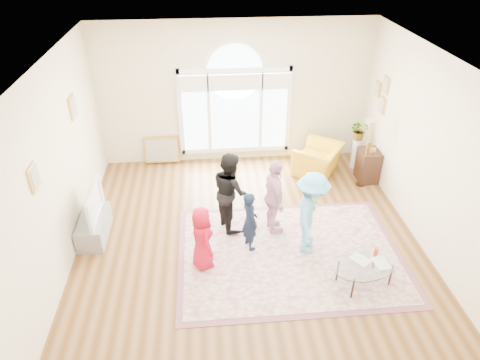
{
  "coord_description": "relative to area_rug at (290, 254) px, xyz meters",
  "views": [
    {
      "loc": [
        -0.68,
        -5.95,
        4.97
      ],
      "look_at": [
        -0.13,
        0.3,
        1.05
      ],
      "focal_mm": 32.0,
      "sensor_mm": 36.0,
      "label": 1
    }
  ],
  "objects": [
    {
      "name": "ground",
      "position": [
        -0.66,
        0.5,
        -0.01
      ],
      "size": [
        6.0,
        6.0,
        0.0
      ],
      "primitive_type": "plane",
      "color": "#563515",
      "rests_on": "ground"
    },
    {
      "name": "room_shell",
      "position": [
        -0.65,
        3.33,
        1.56
      ],
      "size": [
        6.0,
        6.0,
        6.0
      ],
      "color": "beige",
      "rests_on": "ground"
    },
    {
      "name": "area_rug",
      "position": [
        0.0,
        0.0,
        0.0
      ],
      "size": [
        3.6,
        2.6,
        0.02
      ],
      "primitive_type": "cube",
      "color": "beige",
      "rests_on": "ground"
    },
    {
      "name": "rug_border",
      "position": [
        -0.0,
        -0.0,
        -0.0
      ],
      "size": [
        3.8,
        2.8,
        0.01
      ],
      "primitive_type": "cube",
      "color": "#7F4B58",
      "rests_on": "ground"
    },
    {
      "name": "tv_console",
      "position": [
        -3.41,
        0.8,
        0.2
      ],
      "size": [
        0.45,
        1.0,
        0.42
      ],
      "primitive_type": "cube",
      "color": "gray",
      "rests_on": "ground"
    },
    {
      "name": "television",
      "position": [
        -3.4,
        0.8,
        0.71
      ],
      "size": [
        0.17,
        1.03,
        0.59
      ],
      "color": "black",
      "rests_on": "tv_console"
    },
    {
      "name": "coffee_table",
      "position": [
        1.02,
        -0.76,
        0.39
      ],
      "size": [
        1.27,
        1.01,
        0.54
      ],
      "rotation": [
        0.0,
        0.0,
        0.3
      ],
      "color": "silver",
      "rests_on": "ground"
    },
    {
      "name": "armchair",
      "position": [
        1.12,
        2.67,
        0.32
      ],
      "size": [
        1.31,
        1.34,
        0.66
      ],
      "primitive_type": "imported",
      "rotation": [
        0.0,
        0.0,
        4.09
      ],
      "color": "gold",
      "rests_on": "ground"
    },
    {
      "name": "side_cabinet",
      "position": [
        2.12,
        2.27,
        0.34
      ],
      "size": [
        0.4,
        0.5,
        0.7
      ],
      "primitive_type": "cube",
      "color": "black",
      "rests_on": "ground"
    },
    {
      "name": "floor_lamp",
      "position": [
        1.93,
        2.05,
        1.27
      ],
      "size": [
        0.28,
        0.28,
        1.51
      ],
      "color": "black",
      "rests_on": "ground"
    },
    {
      "name": "plant_pedestal",
      "position": [
        2.04,
        2.83,
        0.34
      ],
      "size": [
        0.2,
        0.2,
        0.7
      ],
      "primitive_type": "cylinder",
      "color": "white",
      "rests_on": "ground"
    },
    {
      "name": "potted_plant",
      "position": [
        2.04,
        2.83,
        0.92
      ],
      "size": [
        0.42,
        0.36,
        0.46
      ],
      "primitive_type": "imported",
      "rotation": [
        0.0,
        0.0,
        -0.0
      ],
      "color": "#33722D",
      "rests_on": "plant_pedestal"
    },
    {
      "name": "leaning_picture",
      "position": [
        -2.37,
        3.4,
        -0.01
      ],
      "size": [
        0.8,
        0.14,
        0.62
      ],
      "primitive_type": "cube",
      "rotation": [
        -0.14,
        0.0,
        0.0
      ],
      "color": "tan",
      "rests_on": "ground"
    },
    {
      "name": "child_red",
      "position": [
        -1.48,
        -0.13,
        0.57
      ],
      "size": [
        0.51,
        0.63,
        1.12
      ],
      "primitive_type": "imported",
      "rotation": [
        0.0,
        0.0,
        1.9
      ],
      "color": "#B70E27",
      "rests_on": "area_rug"
    },
    {
      "name": "child_navy",
      "position": [
        -0.67,
        0.25,
        0.56
      ],
      "size": [
        0.38,
        0.47,
        1.1
      ],
      "primitive_type": "imported",
      "rotation": [
        0.0,
        0.0,
        1.91
      ],
      "color": "#111B31",
      "rests_on": "area_rug"
    },
    {
      "name": "child_black",
      "position": [
        -0.95,
        0.9,
        0.76
      ],
      "size": [
        0.76,
        0.87,
        1.5
      ],
      "primitive_type": "imported",
      "rotation": [
        0.0,
        0.0,
        1.88
      ],
      "color": "black",
      "rests_on": "area_rug"
    },
    {
      "name": "child_pink",
      "position": [
        -0.19,
        0.68,
        0.73
      ],
      "size": [
        0.46,
        0.88,
        1.44
      ],
      "primitive_type": "imported",
      "rotation": [
        0.0,
        0.0,
        1.7
      ],
      "color": "#E3A2BB",
      "rests_on": "area_rug"
    },
    {
      "name": "child_blue",
      "position": [
        0.33,
        0.11,
        0.76
      ],
      "size": [
        0.81,
        1.09,
        1.5
      ],
      "primitive_type": "imported",
      "rotation": [
        0.0,
        0.0,
        1.28
      ],
      "color": "#62B7DF",
      "rests_on": "area_rug"
    }
  ]
}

